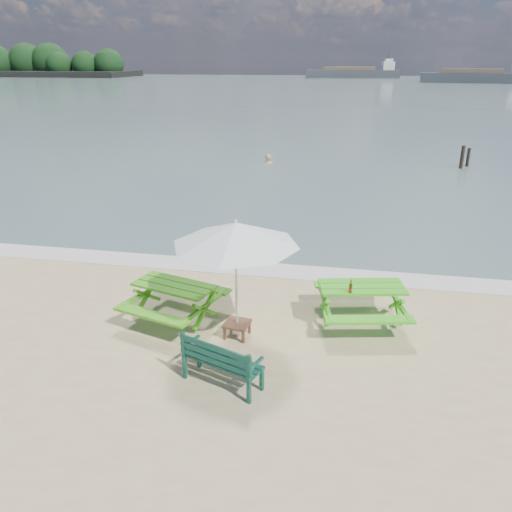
% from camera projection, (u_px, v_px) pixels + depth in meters
% --- Properties ---
extents(sea, '(300.00, 300.00, 0.00)m').
position_uv_depth(sea, '(347.00, 90.00, 85.98)').
color(sea, slate).
rests_on(sea, ground).
extents(foam_strip, '(22.00, 0.90, 0.01)m').
position_uv_depth(foam_strip, '(273.00, 270.00, 12.58)').
color(foam_strip, silver).
rests_on(foam_strip, ground).
extents(picnic_table_left, '(2.08, 2.20, 0.78)m').
position_uv_depth(picnic_table_left, '(175.00, 302.00, 10.10)').
color(picnic_table_left, '#419D17').
rests_on(picnic_table_left, ground).
extents(picnic_table_right, '(2.01, 2.15, 0.79)m').
position_uv_depth(picnic_table_right, '(360.00, 304.00, 10.00)').
color(picnic_table_right, green).
rests_on(picnic_table_right, ground).
extents(park_bench, '(1.42, 0.90, 0.83)m').
position_uv_depth(park_bench, '(223.00, 370.00, 8.10)').
color(park_bench, '#0E3C30').
rests_on(park_bench, ground).
extents(side_table, '(0.52, 0.52, 0.30)m').
position_uv_depth(side_table, '(237.00, 329.00, 9.53)').
color(side_table, brown).
rests_on(side_table, ground).
extents(patio_umbrella, '(2.58, 2.58, 2.30)m').
position_uv_depth(patio_umbrella, '(236.00, 234.00, 8.82)').
color(patio_umbrella, silver).
rests_on(patio_umbrella, ground).
extents(beer_bottle, '(0.07, 0.07, 0.26)m').
position_uv_depth(beer_bottle, '(350.00, 288.00, 9.54)').
color(beer_bottle, '#955115').
rests_on(beer_bottle, picnic_table_right).
extents(swimmer, '(0.73, 0.58, 1.75)m').
position_uv_depth(swimmer, '(268.00, 171.00, 25.61)').
color(swimmer, tan).
rests_on(swimmer, ground).
extents(mooring_pilings, '(0.57, 0.77, 1.31)m').
position_uv_depth(mooring_pilings, '(464.00, 159.00, 24.31)').
color(mooring_pilings, black).
rests_on(mooring_pilings, ground).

